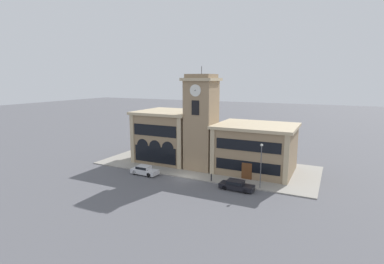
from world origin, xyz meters
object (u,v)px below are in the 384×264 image
at_px(bollard, 211,177).
at_px(parked_car_mid, 236,185).
at_px(parked_car_near, 144,170).
at_px(street_lamp, 261,159).

bearing_deg(bollard, parked_car_mid, -19.39).
bearing_deg(bollard, parked_car_near, -172.02).
height_order(parked_car_near, bollard, parked_car_near).
relative_size(parked_car_near, parked_car_mid, 0.94).
height_order(parked_car_near, parked_car_mid, parked_car_near).
height_order(street_lamp, bollard, street_lamp).
height_order(parked_car_mid, street_lamp, street_lamp).
bearing_deg(street_lamp, parked_car_near, -174.34).
bearing_deg(parked_car_near, parked_car_mid, 1.32).
xyz_separation_m(street_lamp, bollard, (-6.92, -0.26, -3.42)).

